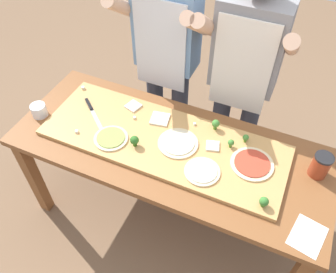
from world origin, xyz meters
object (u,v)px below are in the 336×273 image
Objects in this scene: pizza_whole_tomato_red at (252,164)px; recipe_note at (307,236)px; chefs_knife at (92,110)px; cheese_crumble_a at (77,131)px; broccoli_floret_front_mid at (231,143)px; sauce_jar at (320,165)px; pizza_whole_pesto_green at (111,138)px; broccoli_floret_front_right at (134,140)px; broccoli_floret_center_right at (264,202)px; cheese_crumble_b at (83,88)px; broccoli_floret_front_left at (246,138)px; pizza_whole_cheese_artichoke at (178,143)px; pizza_whole_white_garlic at (202,171)px; cook_left at (167,52)px; cheese_crumble_c at (135,118)px; cook_right at (244,72)px; pizza_slice_center at (213,146)px; flour_cup at (39,111)px; prep_table at (169,157)px; pizza_slice_far_left at (133,106)px; pizza_slice_near_left at (160,119)px; broccoli_floret_back_mid at (216,124)px; cheese_crumble_d at (195,124)px.

pizza_whole_tomato_red is 1.26× the size of recipe_note.
cheese_crumble_a is at bearing -83.29° from chefs_knife.
broccoli_floret_front_mid reaches higher than cheese_crumble_a.
chefs_knife is 1.36m from sauce_jar.
chefs_knife is at bearing -176.06° from sauce_jar.
pizza_whole_pesto_green is 2.87× the size of broccoli_floret_front_right.
pizza_whole_tomato_red is 0.26m from broccoli_floret_center_right.
cheese_crumble_a is (-1.11, 0.04, -0.03)m from broccoli_floret_center_right.
cheese_crumble_a is 0.89× the size of cheese_crumble_b.
pizza_whole_cheese_artichoke is at bearing -153.19° from broccoli_floret_front_left.
cheese_crumble_a is at bearing -177.83° from pizza_whole_white_garlic.
cook_left reaches higher than broccoli_floret_center_right.
cheese_crumble_c is 0.10× the size of sauce_jar.
pizza_whole_cheese_artichoke is 12.36× the size of cheese_crumble_b.
cheese_crumble_b is 1.04m from cook_right.
pizza_whole_tomato_red is 16.16× the size of cheese_crumble_c.
broccoli_floret_center_right is at bearing -6.90° from broccoli_floret_front_right.
cheese_crumble_b is 1.60m from recipe_note.
recipe_note is (0.35, -0.29, -0.03)m from pizza_whole_tomato_red.
sauce_jar is at bearing 6.84° from pizza_slice_center.
flour_cup is at bearing -169.72° from broccoli_floret_front_mid.
pizza_slice_far_left is (-0.33, 0.18, 0.13)m from prep_table.
pizza_slice_near_left is (-0.37, 0.27, -0.00)m from pizza_whole_white_garlic.
broccoli_floret_back_mid is at bearing 0.62° from cheese_crumble_b.
chefs_knife is at bearing 176.57° from pizza_whole_cheese_artichoke.
recipe_note is at bearing -12.17° from chefs_knife.
pizza_slice_center is at bearing -2.20° from cheese_crumble_c.
cook_left is (0.45, 0.36, 0.18)m from cheese_crumble_b.
sauce_jar reaches higher than broccoli_floret_center_right.
broccoli_floret_front_left is (0.07, 0.07, -0.00)m from broccoli_floret_front_mid.
broccoli_floret_front_right is at bearing 5.19° from pizza_whole_pesto_green.
cheese_crumble_a is (0.02, -0.20, 0.00)m from chefs_knife.
prep_table is 25.25× the size of pizza_slice_center.
broccoli_floret_center_right is at bearing -37.09° from cheese_crumble_d.
cook_right is at bearing 113.26° from pizza_whole_tomato_red.
pizza_slice_near_left is at bearing 80.29° from broccoli_floret_front_right.
recipe_note is 0.11× the size of cook_right.
pizza_whole_pesto_green reaches higher than pizza_slice_far_left.
cheese_crumble_d reaches higher than recipe_note.
pizza_whole_tomato_red is at bearing -10.34° from pizza_slice_near_left.
cook_right is (0.38, 0.41, 0.19)m from pizza_slice_near_left.
sauce_jar reaches higher than pizza_whole_cheese_artichoke.
flour_cup reaches higher than pizza_whole_pesto_green.
cheese_crumble_a reaches higher than pizza_slice_near_left.
pizza_whole_white_garlic is at bearing -1.12° from flour_cup.
broccoli_floret_back_mid reaches higher than flour_cup.
cook_left reaches higher than broccoli_floret_front_left.
pizza_whole_cheese_artichoke is 0.14× the size of cook_left.
pizza_whole_white_garlic is 10.30× the size of cheese_crumble_b.
pizza_slice_near_left is 0.37m from pizza_slice_center.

